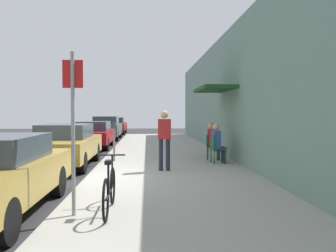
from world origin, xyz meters
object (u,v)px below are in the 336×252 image
parked_car_1 (65,145)px  parked_car_2 (93,134)px  seated_patron_1 (213,140)px  cafe_chair_0 (216,148)px  pedestrian_standing (164,135)px  parked_car_4 (115,125)px  parking_meter (114,138)px  seated_patron_0 (218,142)px  street_sign (73,120)px  bicycle_0 (109,191)px  cafe_chair_1 (211,145)px  parked_car_3 (106,128)px

parked_car_1 → parked_car_2: (0.00, 6.00, -0.03)m
seated_patron_1 → parked_car_2: bearing=132.0°
parked_car_1 → cafe_chair_0: parked_car_1 is taller
cafe_chair_0 → pedestrian_standing: bearing=-142.6°
cafe_chair_0 → parked_car_4: bearing=105.3°
parked_car_2 → parking_meter: parking_meter is taller
pedestrian_standing → parked_car_2: bearing=112.2°
seated_patron_0 → street_sign: bearing=-121.7°
parked_car_4 → parked_car_2: bearing=-90.0°
street_sign → bicycle_0: (0.55, 0.15, -1.16)m
seated_patron_1 → cafe_chair_1: bearing=166.7°
parked_car_2 → cafe_chair_0: 8.05m
bicycle_0 → seated_patron_1: bearing=65.4°
cafe_chair_1 → parked_car_2: bearing=131.8°
parked_car_3 → pedestrian_standing: 13.59m
parked_car_3 → seated_patron_1: 12.05m
pedestrian_standing → parked_car_3: bearing=103.4°
parked_car_2 → parked_car_4: bearing=90.0°
parking_meter → pedestrian_standing: 2.64m
seated_patron_0 → seated_patron_1: (0.00, 0.90, 0.00)m
cafe_chair_0 → seated_patron_0: bearing=5.8°
parked_car_1 → cafe_chair_1: (4.89, 0.53, -0.10)m
parked_car_3 → pedestrian_standing: bearing=-76.6°
parked_car_2 → parked_car_4: 11.47m
cafe_chair_0 → parked_car_1: bearing=175.4°
cafe_chair_0 → pedestrian_standing: (-1.73, -1.32, 0.50)m
parked_car_3 → seated_patron_0: size_ratio=3.41×
bicycle_0 → seated_patron_0: bearing=61.9°
parked_car_3 → cafe_chair_0: bearing=-67.7°
seated_patron_0 → parked_car_2: bearing=127.7°
parked_car_2 → cafe_chair_0: (4.88, -6.39, -0.07)m
parked_car_4 → seated_patron_1: 17.67m
parking_meter → cafe_chair_0: parking_meter is taller
seated_patron_1 → pedestrian_standing: (-1.79, -2.23, 0.30)m
bicycle_0 → cafe_chair_0: size_ratio=1.97×
parked_car_2 → cafe_chair_0: parked_car_2 is taller
parked_car_1 → parking_meter: parking_meter is taller
parking_meter → bicycle_0: (0.50, -6.18, -0.41)m
parking_meter → street_sign: size_ratio=0.51×
seated_patron_0 → seated_patron_1: size_ratio=1.00×
parking_meter → bicycle_0: parking_meter is taller
parked_car_3 → street_sign: (1.50, -17.46, 0.86)m
parked_car_4 → parking_meter: 17.18m
parked_car_3 → parking_meter: 11.24m
parked_car_4 → cafe_chair_1: size_ratio=5.06×
bicycle_0 → cafe_chair_1: bearing=65.9°
parking_meter → street_sign: bearing=-90.5°
parking_meter → parked_car_1: bearing=-166.7°
parking_meter → parked_car_3: bearing=97.9°
seated_patron_0 → cafe_chair_1: 0.94m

